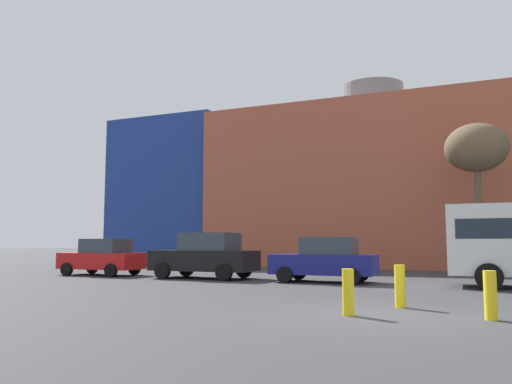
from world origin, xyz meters
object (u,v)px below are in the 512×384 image
(parked_car_1, at_px, (206,256))
(parked_car_2, at_px, (325,260))
(bollard_yellow_1, at_px, (400,286))
(bollard_yellow_0, at_px, (490,295))
(bollard_yellow_2, at_px, (348,292))
(parked_car_0, at_px, (102,257))
(bare_tree_1, at_px, (476,149))

(parked_car_1, xyz_separation_m, parked_car_2, (5.06, 0.00, -0.10))
(parked_car_1, xyz_separation_m, bollard_yellow_1, (8.54, -6.42, -0.45))
(bollard_yellow_0, xyz_separation_m, bollard_yellow_1, (-1.84, 1.26, 0.02))
(parked_car_1, relative_size, bollard_yellow_0, 4.60)
(parked_car_1, relative_size, bollard_yellow_2, 4.58)
(parked_car_0, bearing_deg, bollard_yellow_0, 153.88)
(bare_tree_1, bearing_deg, parked_car_2, -129.37)
(parked_car_0, distance_m, bare_tree_1, 17.93)
(bollard_yellow_1, height_order, bollard_yellow_2, bollard_yellow_1)
(bollard_yellow_0, bearing_deg, parked_car_1, 143.48)
(parked_car_1, distance_m, bare_tree_1, 13.43)
(bollard_yellow_2, bearing_deg, bollard_yellow_1, 64.51)
(parked_car_1, distance_m, bollard_yellow_1, 10.69)
(parked_car_0, xyz_separation_m, parked_car_2, (10.35, -0.00, 0.02))
(parked_car_2, xyz_separation_m, bollard_yellow_2, (2.65, -8.15, -0.36))
(parked_car_1, relative_size, parked_car_2, 1.12)
(parked_car_1, height_order, bollard_yellow_0, parked_car_1)
(bollard_yellow_0, bearing_deg, bollard_yellow_2, -170.13)
(parked_car_2, height_order, bollard_yellow_0, parked_car_2)
(parked_car_0, height_order, bollard_yellow_0, parked_car_0)
(parked_car_0, bearing_deg, parked_car_1, 180.00)
(bare_tree_1, distance_m, bollard_yellow_0, 15.35)
(bollard_yellow_2, bearing_deg, parked_car_1, 133.45)
(parked_car_2, relative_size, bare_tree_1, 0.55)
(parked_car_0, xyz_separation_m, bollard_yellow_2, (13.01, -8.15, -0.34))
(bollard_yellow_1, bearing_deg, bare_tree_1, 81.21)
(bollard_yellow_0, height_order, bollard_yellow_2, bollard_yellow_2)
(parked_car_0, xyz_separation_m, bare_tree_1, (15.86, 6.71, 4.97))
(parked_car_2, bearing_deg, bollard_yellow_1, 118.42)
(parked_car_2, height_order, bare_tree_1, bare_tree_1)
(parked_car_0, height_order, bollard_yellow_1, parked_car_0)
(bollard_yellow_0, bearing_deg, bare_tree_1, 89.24)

